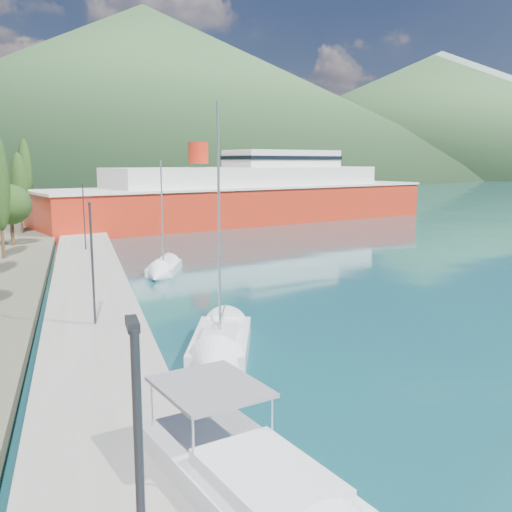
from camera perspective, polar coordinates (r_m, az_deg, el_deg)
name	(u,v)px	position (r m, az deg, el deg)	size (l,w,h in m)	color
ground	(120,200)	(137.09, -13.49, 5.51)	(1400.00, 1400.00, 0.00)	#12444B
quay	(89,278)	(43.31, -16.36, -2.15)	(5.00, 88.00, 0.80)	gray
hills_far	(211,98)	(655.85, -4.48, 15.43)	(1480.00, 900.00, 180.00)	slate
hills_near	(235,102)	(405.60, -2.07, 15.16)	(1010.00, 520.00, 115.00)	#32542E
lamp_posts	(91,255)	(30.27, -16.13, 0.07)	(0.15, 47.84, 6.06)	#2D2D33
sailboat_near	(217,359)	(25.21, -3.94, -10.25)	(5.23, 8.99, 12.39)	silver
sailboat_mid	(161,272)	(44.99, -9.53, -1.62)	(4.16, 6.96, 9.75)	silver
ferry	(250,197)	(83.80, -0.59, 5.92)	(61.46, 30.70, 12.01)	red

